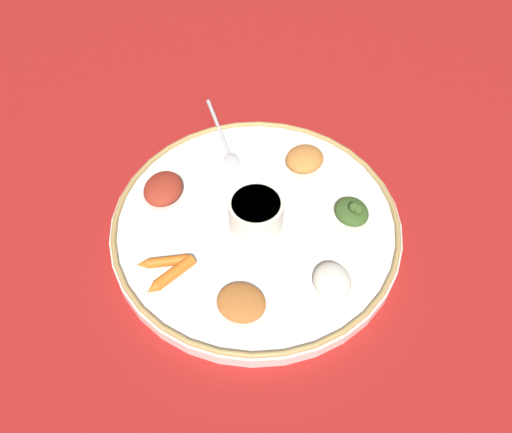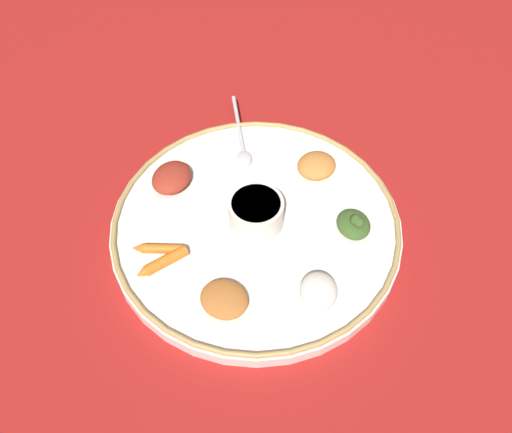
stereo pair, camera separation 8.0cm
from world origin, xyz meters
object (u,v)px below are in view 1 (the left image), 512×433
object	(u,v)px
carrot_outer	(171,275)
carrot_near_spoon	(164,262)
center_bowl	(256,212)
spoon	(225,144)
greens_pile	(352,211)

from	to	relation	value
carrot_outer	carrot_near_spoon	bearing A→B (deg)	-137.34
center_bowl	carrot_near_spoon	world-z (taller)	center_bowl
carrot_near_spoon	carrot_outer	distance (m)	0.03
spoon	center_bowl	bearing A→B (deg)	30.50
carrot_near_spoon	carrot_outer	xyz separation A→B (m)	(0.02, 0.02, 0.00)
center_bowl	greens_pile	bearing A→B (deg)	107.33
center_bowl	carrot_outer	size ratio (longest dim) A/B	1.10
center_bowl	spoon	xyz separation A→B (m)	(-0.15, -0.09, -0.02)
center_bowl	spoon	world-z (taller)	center_bowl
greens_pile	center_bowl	bearing A→B (deg)	-72.67
carrot_near_spoon	carrot_outer	world-z (taller)	carrot_outer
carrot_near_spoon	spoon	bearing A→B (deg)	174.43
spoon	carrot_near_spoon	size ratio (longest dim) A/B	2.12
center_bowl	carrot_outer	distance (m)	0.15
carrot_near_spoon	carrot_outer	bearing A→B (deg)	42.66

